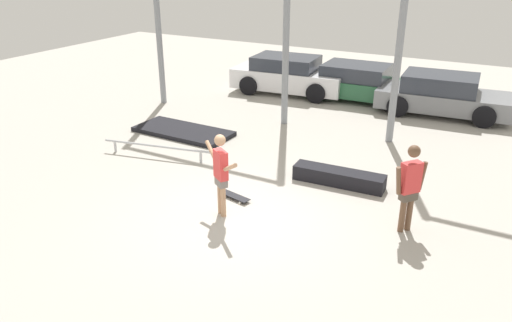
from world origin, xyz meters
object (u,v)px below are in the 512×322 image
object	(u,v)px
skateboard	(234,196)
bystander	(410,184)
parked_car_green	(358,82)
skateboarder	(221,170)
parked_car_white	(289,75)
grind_box	(339,177)
grind_rail	(157,147)
manual_pad	(183,131)
parked_car_grey	(442,95)

from	to	relation	value
skateboard	bystander	xyz separation A→B (m)	(3.62, 0.44, 0.94)
parked_car_green	skateboarder	bearing A→B (deg)	-90.24
bystander	parked_car_white	bearing A→B (deg)	-103.92
skateboarder	skateboard	bearing A→B (deg)	135.68
skateboarder	grind_box	xyz separation A→B (m)	(1.62, 2.53, -0.83)
grind_box	parked_car_white	bearing A→B (deg)	123.56
skateboard	parked_car_white	distance (m)	8.88
skateboarder	grind_rail	xyz separation A→B (m)	(-3.15, 1.79, -0.73)
manual_pad	parked_car_green	world-z (taller)	parked_car_green
skateboard	grind_box	bearing A→B (deg)	57.89
parked_car_white	bystander	xyz separation A→B (m)	(6.26, -8.02, 0.32)
skateboard	bystander	world-z (taller)	bystander
parked_car_grey	grind_box	bearing A→B (deg)	-103.22
grind_box	parked_car_grey	bearing A→B (deg)	80.52
grind_box	bystander	size ratio (longest dim) A/B	1.19
skateboard	parked_car_grey	xyz separation A→B (m)	(2.89, 8.48, 0.58)
skateboarder	manual_pad	bearing A→B (deg)	169.13
parked_car_grey	bystander	world-z (taller)	bystander
parked_car_grey	skateboard	bearing A→B (deg)	-112.54
parked_car_white	grind_rail	bearing A→B (deg)	-97.33
skateboard	parked_car_white	bearing A→B (deg)	119.84
skateboard	parked_car_green	size ratio (longest dim) A/B	0.20
skateboard	grind_box	distance (m)	2.53
grind_box	parked_car_green	size ratio (longest dim) A/B	0.52
manual_pad	parked_car_grey	distance (m)	8.51
skateboard	manual_pad	xyz separation A→B (m)	(-3.47, 2.86, 0.00)
grind_rail	parked_car_white	world-z (taller)	parked_car_white
skateboard	parked_car_grey	bearing A→B (deg)	83.68
skateboard	parked_car_grey	distance (m)	8.98
parked_car_grey	bystander	xyz separation A→B (m)	(0.73, -8.05, 0.35)
grind_box	parked_car_white	distance (m)	8.00
grind_rail	bystander	bearing A→B (deg)	-5.36
grind_rail	parked_car_grey	bearing A→B (deg)	51.61
skateboarder	bystander	world-z (taller)	bystander
grind_rail	parked_car_green	distance (m)	8.35
grind_box	bystander	world-z (taller)	bystander
skateboard	skateboarder	bearing A→B (deg)	-65.71
skateboard	parked_car_white	world-z (taller)	parked_car_white
manual_pad	skateboarder	bearing A→B (deg)	-44.75
manual_pad	parked_car_green	size ratio (longest dim) A/B	0.71
skateboarder	grind_box	world-z (taller)	skateboarder
parked_car_green	parked_car_grey	bearing A→B (deg)	-9.03
parked_car_white	parked_car_green	xyz separation A→B (m)	(2.57, 0.42, -0.06)
grind_rail	skateboard	bearing A→B (deg)	-19.45
skateboarder	parked_car_white	world-z (taller)	skateboarder
skateboarder	parked_car_grey	distance (m)	9.62
parked_car_grey	bystander	bearing A→B (deg)	-88.58
manual_pad	bystander	world-z (taller)	bystander
skateboard	manual_pad	world-z (taller)	manual_pad
manual_pad	parked_car_white	bearing A→B (deg)	81.55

